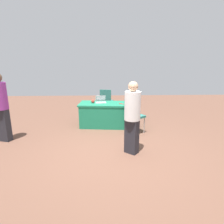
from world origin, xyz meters
TOP-DOWN VIEW (x-y plane):
  - ground_plane at (0.00, 0.00)m, footprint 14.40×14.40m
  - table_foreground at (0.12, -1.81)m, footprint 1.78×0.92m
  - chair_near_front at (0.16, -3.20)m, footprint 0.53×0.53m
  - chair_tucked_left at (-0.59, -1.25)m, footprint 0.61×0.61m
  - person_presenter at (-0.38, 0.05)m, footprint 0.48×0.48m
  - person_attendee_standing at (2.76, -0.74)m, footprint 0.43×0.43m
  - laptop_silver at (0.34, -1.91)m, footprint 0.34×0.32m
  - yarn_ball at (0.58, -1.84)m, footprint 0.11×0.11m
  - scissors_red at (-0.29, -1.69)m, footprint 0.14×0.16m

SIDE VIEW (x-z plane):
  - ground_plane at x=0.00m, z-range 0.00..0.00m
  - table_foreground at x=0.12m, z-range 0.00..0.73m
  - chair_near_front at x=0.16m, z-range 0.07..1.02m
  - chair_tucked_left at x=-0.59m, z-range 0.08..1.05m
  - scissors_red at x=-0.29m, z-range 0.73..0.74m
  - laptop_silver at x=0.34m, z-range 0.67..0.87m
  - yarn_ball at x=0.58m, z-range 0.73..0.83m
  - person_presenter at x=-0.38m, z-range 0.09..1.68m
  - person_attendee_standing at x=2.76m, z-range 0.10..1.82m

